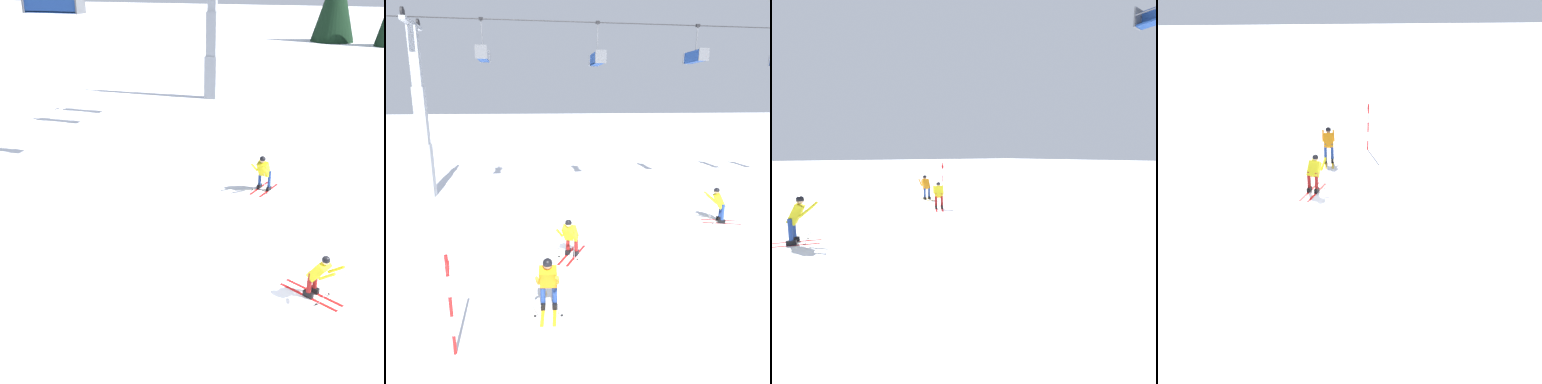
# 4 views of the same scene
# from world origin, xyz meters

# --- Properties ---
(ground_plane) EXTENTS (260.00, 260.00, 0.00)m
(ground_plane) POSITION_xyz_m (0.00, 0.00, 0.00)
(ground_plane) COLOR white
(skier_carving_main) EXTENTS (1.26, 1.75, 1.48)m
(skier_carving_main) POSITION_xyz_m (0.49, -1.12, 0.77)
(skier_carving_main) COLOR red
(skier_carving_main) RESTS_ON ground_plane
(trail_marker_pole) EXTENTS (0.07, 0.28, 2.21)m
(trail_marker_pole) POSITION_xyz_m (-2.45, -5.45, 1.19)
(trail_marker_pole) COLOR red
(trail_marker_pole) RESTS_ON ground_plane
(skier_distant_uphill) EXTENTS (1.66, 1.04, 1.64)m
(skier_distant_uphill) POSITION_xyz_m (7.18, 1.48, 0.87)
(skier_distant_uphill) COLOR red
(skier_distant_uphill) RESTS_ON ground_plane
(skier_distant_downhill) EXTENTS (0.74, 1.65, 1.64)m
(skier_distant_downhill) POSITION_xyz_m (-0.44, -4.22, 0.87)
(skier_distant_downhill) COLOR yellow
(skier_distant_downhill) RESTS_ON ground_plane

